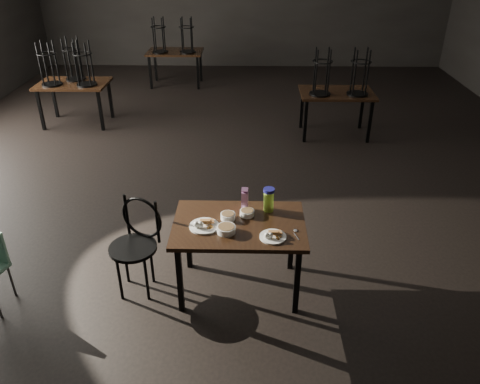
{
  "coord_description": "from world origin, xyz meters",
  "views": [
    {
      "loc": [
        0.17,
        -6.12,
        3.07
      ],
      "look_at": [
        0.08,
        -2.17,
        0.85
      ],
      "focal_mm": 35.0,
      "sensor_mm": 36.0,
      "label": 1
    }
  ],
  "objects_px": {
    "juice_carton": "(245,199)",
    "bentwood_chair": "(137,239)",
    "water_bottle": "(269,199)",
    "main_table": "(239,230)"
  },
  "relations": [
    {
      "from": "juice_carton",
      "to": "bentwood_chair",
      "type": "xyz_separation_m",
      "value": [
        -1.0,
        -0.23,
        -0.3
      ]
    },
    {
      "from": "water_bottle",
      "to": "bentwood_chair",
      "type": "distance_m",
      "value": 1.29
    },
    {
      "from": "main_table",
      "to": "water_bottle",
      "type": "relative_size",
      "value": 5.17
    },
    {
      "from": "main_table",
      "to": "juice_carton",
      "type": "relative_size",
      "value": 4.98
    },
    {
      "from": "water_bottle",
      "to": "juice_carton",
      "type": "bearing_deg",
      "value": 178.26
    },
    {
      "from": "main_table",
      "to": "water_bottle",
      "type": "bearing_deg",
      "value": 40.36
    },
    {
      "from": "main_table",
      "to": "bentwood_chair",
      "type": "relative_size",
      "value": 1.28
    },
    {
      "from": "juice_carton",
      "to": "bentwood_chair",
      "type": "bearing_deg",
      "value": -167.2
    },
    {
      "from": "water_bottle",
      "to": "main_table",
      "type": "bearing_deg",
      "value": -139.64
    },
    {
      "from": "juice_carton",
      "to": "bentwood_chair",
      "type": "distance_m",
      "value": 1.07
    }
  ]
}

